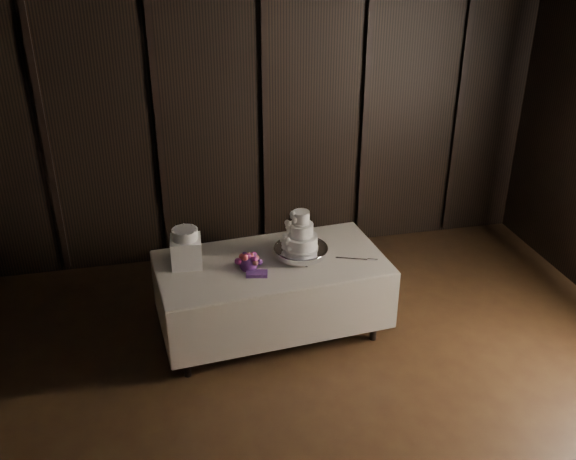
{
  "coord_description": "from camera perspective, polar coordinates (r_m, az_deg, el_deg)",
  "views": [
    {
      "loc": [
        -1.2,
        -2.93,
        3.53
      ],
      "look_at": [
        -0.12,
        1.88,
        1.05
      ],
      "focal_mm": 40.0,
      "sensor_mm": 36.0,
      "label": 1
    }
  ],
  "objects": [
    {
      "name": "display_table",
      "position": [
        5.8,
        -1.45,
        -5.74
      ],
      "size": [
        2.07,
        1.2,
        0.76
      ],
      "rotation": [
        0.0,
        0.0,
        0.08
      ],
      "color": "silver",
      "rests_on": "ground"
    },
    {
      "name": "bouquet",
      "position": [
        5.48,
        -3.53,
        -2.91
      ],
      "size": [
        0.37,
        0.44,
        0.19
      ],
      "primitive_type": null,
      "rotation": [
        0.0,
        0.0,
        -0.21
      ],
      "color": "#E44E50",
      "rests_on": "display_table"
    },
    {
      "name": "cake_knife",
      "position": [
        5.68,
        5.66,
        -2.55
      ],
      "size": [
        0.35,
        0.15,
        0.01
      ],
      "primitive_type": "cube",
      "rotation": [
        0.0,
        0.0,
        -0.36
      ],
      "color": "silver",
      "rests_on": "display_table"
    },
    {
      "name": "room",
      "position": [
        3.76,
        8.1,
        -6.27
      ],
      "size": [
        6.08,
        7.08,
        3.08
      ],
      "color": "black",
      "rests_on": "ground"
    },
    {
      "name": "wedding_cake",
      "position": [
        5.57,
        0.94,
        -0.41
      ],
      "size": [
        0.33,
        0.29,
        0.35
      ],
      "rotation": [
        0.0,
        0.0,
        0.22
      ],
      "color": "white",
      "rests_on": "cake_stand"
    },
    {
      "name": "box_pedestal",
      "position": [
        5.58,
        -9.02,
        -1.91
      ],
      "size": [
        0.28,
        0.28,
        0.25
      ],
      "primitive_type": "cube",
      "rotation": [
        0.0,
        0.0,
        -0.07
      ],
      "color": "white",
      "rests_on": "display_table"
    },
    {
      "name": "small_cake",
      "position": [
        5.5,
        -9.15,
        -0.36
      ],
      "size": [
        0.25,
        0.25,
        0.09
      ],
      "primitive_type": "cylinder",
      "rotation": [
        0.0,
        0.0,
        -0.16
      ],
      "color": "white",
      "rests_on": "box_pedestal"
    },
    {
      "name": "cake_stand",
      "position": [
        5.67,
        1.14,
        -1.97
      ],
      "size": [
        0.62,
        0.62,
        0.09
      ],
      "primitive_type": "cylinder",
      "rotation": [
        0.0,
        0.0,
        -0.36
      ],
      "color": "silver",
      "rests_on": "display_table"
    }
  ]
}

